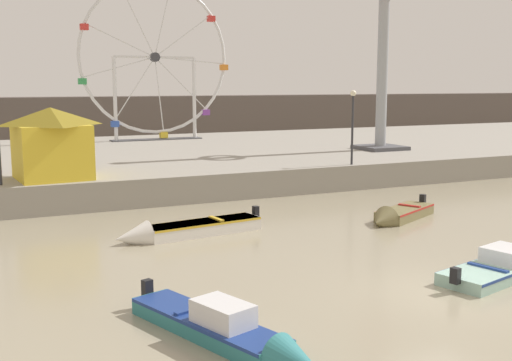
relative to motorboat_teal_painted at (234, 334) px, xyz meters
The scene contains 10 objects.
ground_plane 6.69m from the motorboat_teal_painted, ahead, with size 240.00×240.00×0.00m, color gray.
quay_promenade 28.68m from the motorboat_teal_painted, 76.64° to the left, with size 110.00×24.24×1.34m, color gray.
distant_town_skyline 49.22m from the motorboat_teal_painted, 82.26° to the left, with size 140.00×3.00×4.40m, color #564C47.
motorboat_teal_painted is the anchor object (origin of this frame).
motorboat_olive_wood 14.13m from the motorboat_teal_painted, 38.36° to the left, with size 4.28×2.87×1.10m.
motorboat_white_red_stripe 10.12m from the motorboat_teal_painted, 77.92° to the left, with size 5.96×1.87×1.11m.
ferris_wheel_white_frame 36.97m from the motorboat_teal_painted, 76.26° to the left, with size 11.66×1.20×11.99m.
drop_tower_steel_tower 31.01m from the motorboat_teal_painted, 48.00° to the left, with size 2.80×2.80×16.55m.
carnival_booth_yellow_awning 18.01m from the motorboat_teal_painted, 94.32° to the left, with size 3.63×3.70×3.23m.
promenade_lamp_far 21.61m from the motorboat_teal_painted, 49.69° to the left, with size 0.32×0.32×3.94m.
Camera 1 is at (-11.70, -12.85, 5.63)m, focal length 44.48 mm.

